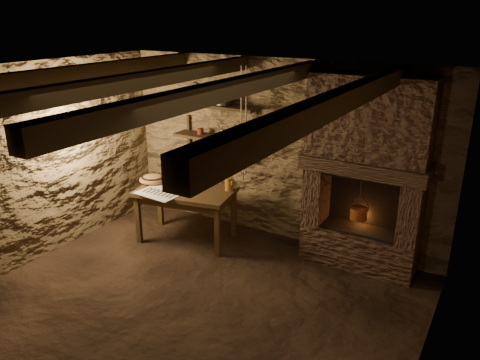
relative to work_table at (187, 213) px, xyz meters
The scene contains 24 objects.
floor 1.61m from the work_table, 52.82° to the right, with size 4.50×4.50×0.00m, color black.
back_wall 1.46m from the work_table, 38.40° to the left, with size 4.50×0.04×2.40m, color #4F3B25.
left_wall 1.98m from the work_table, 136.20° to the right, with size 0.04×4.00×2.40m, color #4F3B25.
right_wall 3.53m from the work_table, 21.34° to the right, with size 0.04×4.00×2.40m, color #4F3B25.
ceiling 2.55m from the work_table, 52.82° to the right, with size 4.50×4.00×0.04m, color black.
beam_far_left 2.36m from the work_table, 113.87° to the right, with size 0.14×3.95×0.16m, color black.
beam_mid_left 2.34m from the work_table, 70.29° to the right, with size 0.14×3.95×0.16m, color black.
beam_mid_right 2.71m from the work_table, 40.79° to the right, with size 0.14×3.95×0.16m, color black.
beam_far_right 3.35m from the work_table, 27.04° to the right, with size 0.14×3.95×0.16m, color black.
shelf_lower 1.09m from the work_table, 80.64° to the left, with size 1.25×0.30×0.04m, color black.
shelf_upper 1.49m from the work_table, 80.64° to the left, with size 1.25×0.30×0.04m, color black.
hearth 2.41m from the work_table, 13.31° to the left, with size 1.43×0.51×2.30m.
work_table is the anchor object (origin of this frame).
linen_cloth 0.47m from the work_table, 130.21° to the right, with size 0.57×0.46×0.01m, color beige.
pewter_cutlery_row 0.48m from the work_table, 128.19° to the right, with size 0.48×0.18×0.01m, color gray, non-canonical shape.
drinking_glasses 0.44m from the work_table, 144.31° to the right, with size 0.18×0.05×0.07m, color silver, non-canonical shape.
stoneware_jug 0.77m from the work_table, 29.41° to the left, with size 0.13×0.12×0.40m.
wooden_bowl 0.67m from the work_table, behind, with size 0.36×0.36×0.13m, color #915E3F.
iron_stockpot 1.60m from the work_table, 68.55° to the left, with size 0.22×0.22×0.17m, color #2D2A28.
tin_pan 1.68m from the work_table, 115.15° to the left, with size 0.24×0.24×0.03m, color gray.
small_kettle 1.18m from the work_table, 67.15° to the left, with size 0.17×0.13×0.18m, color gray, non-canonical shape.
rusty_tin 1.15m from the work_table, 104.69° to the left, with size 0.08×0.08×0.08m, color #5D1B12.
red_pot 2.25m from the work_table, 12.20° to the left, with size 0.23×0.21×0.54m.
hanging_ropes 1.74m from the work_table, 11.29° to the right, with size 0.08×0.08×1.20m, color beige, non-canonical shape.
Camera 1 is at (2.60, -3.33, 2.91)m, focal length 35.00 mm.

